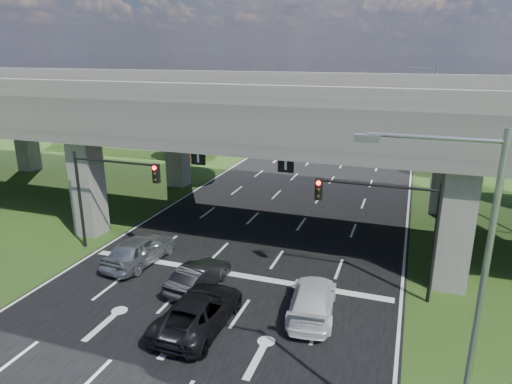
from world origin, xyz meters
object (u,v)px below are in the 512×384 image
Objects in this scene: streetlight_far at (433,122)px; car_trailing at (199,311)px; signal_right at (388,216)px; streetlight_near at (463,294)px; car_dark at (199,276)px; car_white at (312,300)px; signal_left at (108,185)px; car_silver at (140,250)px; streetlight_beyond at (430,103)px.

streetlight_far is 1.84× the size of car_trailing.
streetlight_near is at bearing -77.12° from signal_right.
car_white is (5.94, -0.46, 0.04)m from car_dark.
signal_left is 1.22× the size of car_silver.
signal_left is at bearing 150.98° from streetlight_near.
streetlight_near is at bearing 155.98° from car_trailing.
car_silver is (-15.50, -21.00, -4.98)m from streetlight_far.
streetlight_near reaches higher than signal_left.
car_dark is 0.84× the size of car_white.
car_trailing is at bearing -103.03° from streetlight_beyond.
streetlight_far is 2.41× the size of car_dark.
signal_right is 9.78m from car_dark.
streetlight_beyond is (2.27, 36.06, 1.66)m from signal_right.
signal_right is 10.33m from streetlight_near.
car_trailing is at bearing 148.06° from car_silver.
streetlight_near reaches higher than car_silver.
car_silver reaches higher than car_dark.
signal_left is 1.11× the size of car_trailing.
streetlight_far is 25.59m from car_dark.
streetlight_far and streetlight_beyond have the same top height.
streetlight_far is (2.27, 20.06, 1.66)m from signal_right.
signal_right is at bearing -170.34° from car_silver.
signal_right is at bearing 0.00° from signal_left.
streetlight_beyond is 1.84× the size of car_trailing.
car_white is at bearing 174.97° from car_silver.
streetlight_near reaches higher than car_white.
car_white is at bearing -102.64° from streetlight_far.
signal_left is 13.54m from car_white.
car_dark is (-8.81, -2.42, -3.47)m from signal_right.
streetlight_near and streetlight_beyond have the same top height.
streetlight_far is 2.04× the size of car_silver.
car_dark is at bearing -164.62° from signal_right.
car_trailing is (-9.61, 4.48, -5.06)m from streetlight_near.
car_silver is 10.53m from car_white.
streetlight_far is (0.00, 30.00, 0.00)m from streetlight_near.
car_dark is at bearing -116.25° from streetlight_far.
car_white is at bearing -97.53° from streetlight_beyond.
car_white is at bearing -134.89° from signal_right.
signal_left is 4.22m from car_silver.
signal_left reaches higher than car_white.
signal_left is 26.95m from streetlight_far.
car_silver reaches higher than car_white.
car_trailing is (8.31, -5.46, -3.40)m from signal_left.
streetlight_far is 27.74m from car_trailing.
streetlight_far reaches higher than car_white.
streetlight_near is 46.00m from streetlight_beyond.
car_trailing is (-9.61, -25.52, -5.06)m from streetlight_far.
car_silver is (-13.22, -0.94, -3.32)m from signal_right.
car_dark is at bearing -11.05° from car_white.
signal_right is 0.60× the size of streetlight_near.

